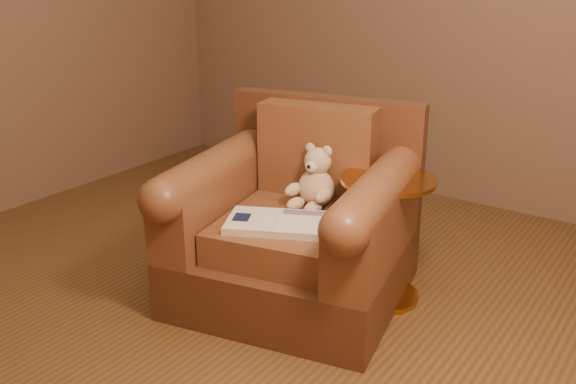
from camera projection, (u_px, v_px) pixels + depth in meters
The scene contains 5 objects.
floor at pixel (230, 301), 3.16m from camera, with size 4.00×4.00×0.00m, color brown.
armchair at pixel (298, 226), 3.14m from camera, with size 1.21×1.17×0.93m.
teddy_bear at pixel (315, 183), 3.12m from camera, with size 0.23×0.26×0.31m.
guidebook at pixel (277, 223), 2.92m from camera, with size 0.53×0.45×0.04m.
side_table at pixel (385, 235), 3.09m from camera, with size 0.45×0.45×0.63m.
Camera 1 is at (1.83, -2.11, 1.61)m, focal length 40.00 mm.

